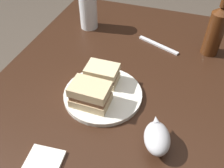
% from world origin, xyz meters
% --- Properties ---
extents(dining_table, '(1.17, 0.85, 0.74)m').
position_xyz_m(dining_table, '(0.00, 0.00, 0.37)').
color(dining_table, black).
rests_on(dining_table, ground).
extents(plate, '(0.25, 0.25, 0.01)m').
position_xyz_m(plate, '(-0.06, 0.04, 0.75)').
color(plate, silver).
rests_on(plate, dining_table).
extents(sandwich_half_left, '(0.07, 0.10, 0.06)m').
position_xyz_m(sandwich_half_left, '(-0.01, 0.06, 0.79)').
color(sandwich_half_left, beige).
rests_on(sandwich_half_left, plate).
extents(sandwich_half_right, '(0.08, 0.11, 0.07)m').
position_xyz_m(sandwich_half_right, '(-0.12, 0.06, 0.79)').
color(sandwich_half_right, '#CCB284').
rests_on(sandwich_half_right, plate).
extents(potato_wedge_front, '(0.03, 0.05, 0.02)m').
position_xyz_m(potato_wedge_front, '(-0.10, 0.07, 0.77)').
color(potato_wedge_front, gold).
rests_on(potato_wedge_front, plate).
extents(potato_wedge_middle, '(0.04, 0.04, 0.02)m').
position_xyz_m(potato_wedge_middle, '(-0.08, 0.08, 0.77)').
color(potato_wedge_middle, '#AD702D').
rests_on(potato_wedge_middle, plate).
extents(potato_wedge_back, '(0.04, 0.04, 0.02)m').
position_xyz_m(potato_wedge_back, '(-0.10, 0.08, 0.76)').
color(potato_wedge_back, '#B77F33').
rests_on(potato_wedge_back, plate).
extents(potato_wedge_left_edge, '(0.05, 0.04, 0.02)m').
position_xyz_m(potato_wedge_left_edge, '(-0.04, 0.10, 0.76)').
color(potato_wedge_left_edge, gold).
rests_on(potato_wedge_left_edge, plate).
extents(potato_wedge_right_edge, '(0.04, 0.03, 0.02)m').
position_xyz_m(potato_wedge_right_edge, '(-0.02, 0.10, 0.77)').
color(potato_wedge_right_edge, '#B77F33').
rests_on(potato_wedge_right_edge, plate).
extents(potato_wedge_stray, '(0.04, 0.05, 0.02)m').
position_xyz_m(potato_wedge_stray, '(-0.07, 0.07, 0.77)').
color(potato_wedge_stray, '#B77F33').
rests_on(potato_wedge_stray, plate).
extents(pint_glass, '(0.08, 0.08, 0.17)m').
position_xyz_m(pint_glass, '(0.32, 0.24, 0.81)').
color(pint_glass, white).
rests_on(pint_glass, dining_table).
extents(gravy_boat, '(0.12, 0.09, 0.06)m').
position_xyz_m(gravy_boat, '(-0.19, -0.16, 0.78)').
color(gravy_boat, '#B7B7BC').
rests_on(gravy_boat, dining_table).
extents(cider_bottle, '(0.06, 0.06, 0.27)m').
position_xyz_m(cider_bottle, '(0.29, -0.27, 0.85)').
color(cider_bottle, '#47230F').
rests_on(cider_bottle, dining_table).
extents(napkin, '(0.12, 0.10, 0.01)m').
position_xyz_m(napkin, '(-0.34, 0.10, 0.75)').
color(napkin, silver).
rests_on(napkin, dining_table).
extents(fork, '(0.08, 0.17, 0.01)m').
position_xyz_m(fork, '(0.27, -0.07, 0.75)').
color(fork, silver).
rests_on(fork, dining_table).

